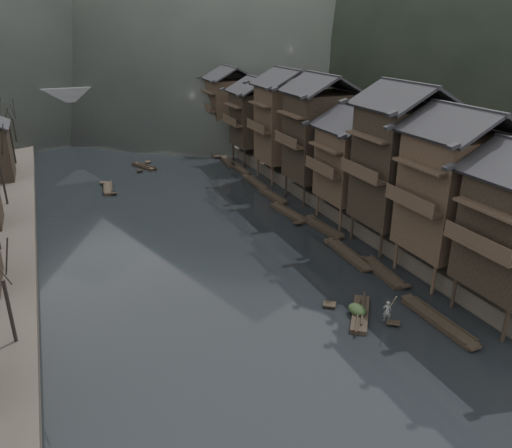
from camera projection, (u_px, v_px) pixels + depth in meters
water at (252, 309)px, 37.87m from camera, size 300.00×300.00×0.00m
right_bank at (354, 145)px, 84.22m from camera, size 40.00×200.00×1.80m
stilt_houses at (329, 130)px, 56.87m from camera, size 9.00×67.60×15.64m
bare_trees at (5, 159)px, 53.09m from camera, size 3.93×72.86×7.86m
moored_sampans at (280, 201)px, 59.94m from camera, size 3.16×62.44×0.47m
midriver_boats at (127, 177)px, 69.36m from camera, size 8.69×14.17×0.44m
stone_bridge at (112, 105)px, 97.42m from camera, size 40.00×6.00×9.00m
hero_sampan at (360, 313)px, 36.95m from camera, size 4.08×4.99×0.44m
cargo_heap at (358, 305)px, 36.84m from camera, size 1.22×1.60×0.73m
boatman at (387, 308)px, 35.65m from camera, size 0.71×0.65×1.64m
bamboo_pole at (394, 276)px, 34.74m from camera, size 1.46×2.78×3.54m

